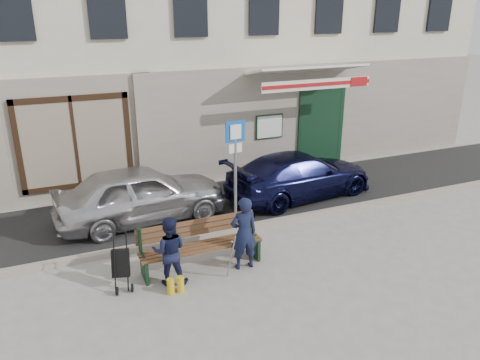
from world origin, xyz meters
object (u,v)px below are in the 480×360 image
woman (169,251)px  stroller (121,264)px  parking_sign (235,159)px  car_silver (141,194)px  bench (199,246)px  car_navy (300,175)px  man (244,233)px

woman → stroller: woman is taller
parking_sign → stroller: bearing=-159.2°
car_silver → bench: size_ratio=1.66×
car_silver → stroller: (-0.94, -2.71, -0.20)m
car_silver → car_navy: car_silver is taller
car_silver → stroller: 2.88m
bench → stroller: 1.51m
woman → stroller: (-0.85, 0.19, -0.18)m
car_silver → woman: size_ratio=3.03×
man → woman: 1.45m
parking_sign → stroller: size_ratio=2.35×
parking_sign → car_navy: bearing=18.4°
car_navy → bench: car_navy is taller
bench → stroller: bearing=-175.2°
car_silver → bench: (0.57, -2.59, -0.22)m
bench → woman: bearing=-154.4°
man → stroller: man is taller
car_navy → stroller: 5.75m
man → woman: size_ratio=1.12×
bench → man: 0.91m
bench → woman: size_ratio=1.83×
woman → car_silver: bearing=-72.0°
man → woman: bearing=0.3°
woman → stroller: 0.89m
car_silver → woman: (-0.09, -2.90, -0.02)m
woman → parking_sign: bearing=-120.0°
parking_sign → man: 2.02m
man → parking_sign: bearing=-106.1°
car_silver → car_navy: (4.20, -0.13, -0.08)m
man → stroller: 2.32m
bench → car_silver: bearing=102.4°
car_navy → woman: 5.11m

